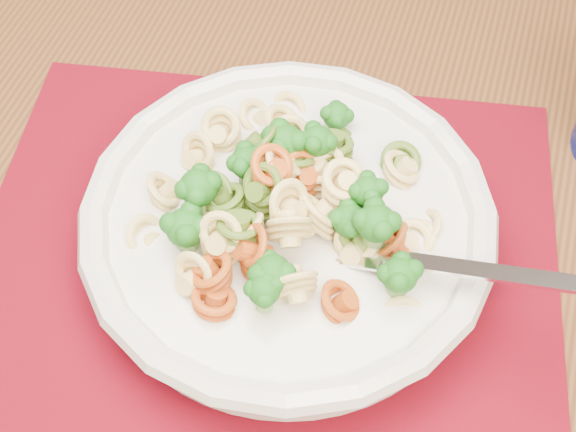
{
  "coord_description": "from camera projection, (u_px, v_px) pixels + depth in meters",
  "views": [
    {
      "loc": [
        -0.14,
        0.11,
        1.23
      ],
      "look_at": [
        -0.15,
        0.4,
        0.81
      ],
      "focal_mm": 50.0,
      "sensor_mm": 36.0,
      "label": 1
    }
  ],
  "objects": [
    {
      "name": "pasta_bowl",
      "position": [
        288.0,
        224.0,
        0.53
      ],
      "size": [
        0.27,
        0.27,
        0.05
      ],
      "color": "beige",
      "rests_on": "placemat"
    },
    {
      "name": "pasta_broccoli_heap",
      "position": [
        288.0,
        211.0,
        0.51
      ],
      "size": [
        0.23,
        0.23,
        0.06
      ],
      "primitive_type": null,
      "color": "#F1CF77",
      "rests_on": "pasta_bowl"
    },
    {
      "name": "dining_table",
      "position": [
        226.0,
        240.0,
        0.7
      ],
      "size": [
        1.41,
        1.12,
        0.76
      ],
      "rotation": [
        0.0,
        0.0,
        -0.29
      ],
      "color": "brown",
      "rests_on": "ground"
    },
    {
      "name": "placemat",
      "position": [
        266.0,
        247.0,
        0.55
      ],
      "size": [
        0.43,
        0.35,
        0.0
      ],
      "primitive_type": "cube",
      "rotation": [
        0.0,
        0.0,
        -0.12
      ],
      "color": "#5D040B",
      "rests_on": "dining_table"
    },
    {
      "name": "fork",
      "position": [
        364.0,
        254.0,
        0.5
      ],
      "size": [
        0.18,
        0.09,
        0.08
      ],
      "primitive_type": null,
      "rotation": [
        0.0,
        -0.35,
        -0.39
      ],
      "color": "silver",
      "rests_on": "pasta_bowl"
    }
  ]
}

